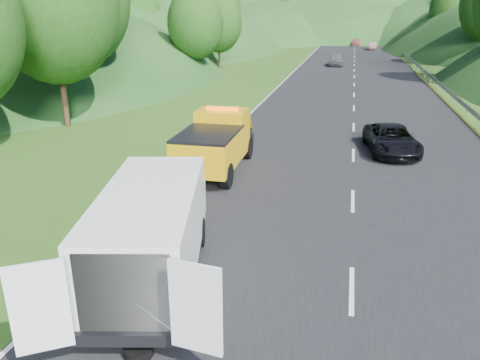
% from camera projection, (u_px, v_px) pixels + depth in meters
% --- Properties ---
extents(ground, '(320.00, 320.00, 0.00)m').
position_uv_depth(ground, '(251.00, 242.00, 14.15)').
color(ground, '#38661E').
rests_on(ground, ground).
extents(road_surface, '(14.00, 200.00, 0.02)m').
position_uv_depth(road_surface, '(354.00, 77.00, 50.18)').
color(road_surface, black).
rests_on(road_surface, ground).
extents(guardrail, '(0.06, 140.00, 1.52)m').
position_uv_depth(guardrail, '(413.00, 66.00, 60.08)').
color(guardrail, gray).
rests_on(guardrail, ground).
extents(tree_line_left, '(14.00, 140.00, 14.00)m').
position_uv_depth(tree_line_left, '(210.00, 56.00, 73.19)').
color(tree_line_left, '#295318').
rests_on(tree_line_left, ground).
extents(hills_backdrop, '(201.00, 288.60, 44.00)m').
position_uv_depth(hills_backdrop, '(367.00, 36.00, 136.24)').
color(hills_backdrop, '#2D5B23').
rests_on(hills_backdrop, ground).
extents(tow_truck, '(2.36, 6.06, 2.59)m').
position_uv_depth(tow_truck, '(216.00, 142.00, 20.19)').
color(tow_truck, black).
rests_on(tow_truck, ground).
extents(white_van, '(4.48, 7.49, 2.49)m').
position_uv_depth(white_van, '(152.00, 229.00, 11.80)').
color(white_van, black).
rests_on(white_van, ground).
extents(woman, '(0.50, 0.64, 1.61)m').
position_uv_depth(woman, '(147.00, 216.00, 15.97)').
color(woman, silver).
rests_on(woman, ground).
extents(child, '(0.54, 0.49, 0.91)m').
position_uv_depth(child, '(176.00, 255.00, 13.37)').
color(child, '#D0C76F').
rests_on(child, ground).
extents(worker, '(1.19, 0.75, 1.76)m').
position_uv_depth(worker, '(136.00, 327.00, 10.33)').
color(worker, black).
rests_on(worker, ground).
extents(suitcase, '(0.37, 0.29, 0.52)m').
position_uv_depth(suitcase, '(117.00, 220.00, 14.99)').
color(suitcase, '#66644C').
rests_on(suitcase, ground).
extents(spare_tire, '(0.61, 0.61, 0.20)m').
position_uv_depth(spare_tire, '(139.00, 355.00, 9.48)').
color(spare_tire, black).
rests_on(spare_tire, ground).
extents(passing_suv, '(2.82, 5.01, 1.32)m').
position_uv_depth(passing_suv, '(390.00, 153.00, 23.12)').
color(passing_suv, black).
rests_on(passing_suv, ground).
extents(dist_car_a, '(1.81, 4.50, 1.53)m').
position_uv_depth(dist_car_a, '(336.00, 66.00, 60.35)').
color(dist_car_a, '#47474C').
rests_on(dist_car_a, ground).
extents(dist_car_b, '(1.37, 3.93, 1.30)m').
position_uv_depth(dist_car_b, '(372.00, 50.00, 85.89)').
color(dist_car_b, '#7A5351').
rests_on(dist_car_b, ground).
extents(dist_car_c, '(1.95, 4.79, 1.39)m').
position_uv_depth(dist_car_c, '(356.00, 46.00, 96.59)').
color(dist_car_c, '#A85854').
rests_on(dist_car_c, ground).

